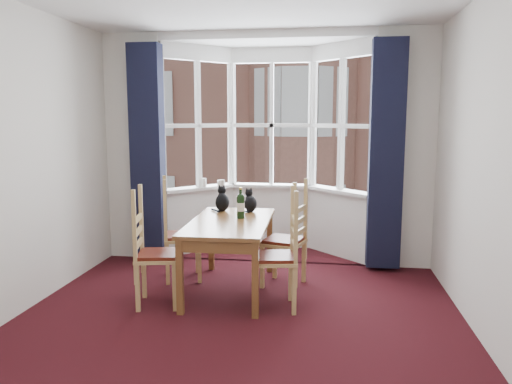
% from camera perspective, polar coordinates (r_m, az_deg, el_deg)
% --- Properties ---
extents(floor, '(4.50, 4.50, 0.00)m').
position_cam_1_polar(floor, '(4.24, -2.97, -16.32)').
color(floor, black).
rests_on(floor, ground).
extents(wall_right, '(0.00, 4.50, 4.50)m').
position_cam_1_polar(wall_right, '(3.99, 26.33, 2.19)').
color(wall_right, silver).
rests_on(wall_right, floor).
extents(wall_near, '(4.00, 0.00, 4.00)m').
position_cam_1_polar(wall_near, '(1.74, -17.71, -4.43)').
color(wall_near, silver).
rests_on(wall_near, floor).
extents(wall_back_pier_left, '(0.70, 0.12, 2.80)m').
position_cam_1_polar(wall_back_pier_left, '(6.49, -13.65, 4.92)').
color(wall_back_pier_left, silver).
rests_on(wall_back_pier_left, floor).
extents(wall_back_pier_right, '(0.70, 0.12, 2.80)m').
position_cam_1_polar(wall_back_pier_right, '(6.10, 16.62, 4.59)').
color(wall_back_pier_right, silver).
rests_on(wall_back_pier_right, floor).
extents(bay_window, '(2.76, 0.94, 2.80)m').
position_cam_1_polar(bay_window, '(6.58, 1.55, 5.20)').
color(bay_window, white).
rests_on(bay_window, floor).
extents(curtain_left, '(0.38, 0.22, 2.60)m').
position_cam_1_polar(curtain_left, '(6.25, -12.28, 4.37)').
color(curtain_left, black).
rests_on(curtain_left, floor).
extents(curtain_right, '(0.38, 0.22, 2.60)m').
position_cam_1_polar(curtain_right, '(5.90, 14.64, 4.06)').
color(curtain_right, black).
rests_on(curtain_right, floor).
extents(dining_table, '(0.82, 1.49, 0.74)m').
position_cam_1_polar(dining_table, '(5.11, -2.98, -4.23)').
color(dining_table, brown).
rests_on(dining_table, floor).
extents(chair_left_near, '(0.47, 0.49, 0.92)m').
position_cam_1_polar(chair_left_near, '(4.88, -12.19, -7.22)').
color(chair_left_near, tan).
rests_on(chair_left_near, floor).
extents(chair_left_far, '(0.51, 0.53, 0.92)m').
position_cam_1_polar(chair_left_far, '(5.58, -9.35, -5.15)').
color(chair_left_far, tan).
rests_on(chair_left_far, floor).
extents(chair_right_near, '(0.46, 0.48, 0.92)m').
position_cam_1_polar(chair_right_near, '(4.70, 3.24, -7.64)').
color(chair_right_near, tan).
rests_on(chair_right_near, floor).
extents(chair_right_far, '(0.50, 0.51, 0.92)m').
position_cam_1_polar(chair_right_far, '(5.29, 4.12, -5.81)').
color(chair_right_far, tan).
rests_on(chair_right_far, floor).
extents(cat_left, '(0.20, 0.25, 0.30)m').
position_cam_1_polar(cat_left, '(5.62, -3.87, -1.01)').
color(cat_left, black).
rests_on(cat_left, dining_table).
extents(cat_right, '(0.20, 0.23, 0.27)m').
position_cam_1_polar(cat_right, '(5.56, -0.65, -1.20)').
color(cat_right, black).
rests_on(cat_right, dining_table).
extents(wine_bottle, '(0.08, 0.08, 0.32)m').
position_cam_1_polar(wine_bottle, '(5.19, -1.77, -1.48)').
color(wine_bottle, black).
rests_on(wine_bottle, dining_table).
extents(candle_tall, '(0.06, 0.06, 0.12)m').
position_cam_1_polar(candle_tall, '(6.63, -5.95, 1.08)').
color(candle_tall, white).
rests_on(candle_tall, bay_window).
extents(candle_short, '(0.06, 0.06, 0.09)m').
position_cam_1_polar(candle_short, '(6.61, -4.21, 0.98)').
color(candle_short, white).
rests_on(candle_short, bay_window).
extents(candle_extra, '(0.05, 0.05, 0.09)m').
position_cam_1_polar(candle_extra, '(6.62, -3.83, 0.99)').
color(candle_extra, white).
rests_on(candle_extra, bay_window).
extents(street, '(80.00, 80.00, 0.00)m').
position_cam_1_polar(street, '(36.86, 6.76, -3.76)').
color(street, '#333335').
rests_on(street, ground).
extents(tenement_building, '(18.40, 7.80, 15.20)m').
position_cam_1_polar(tenement_building, '(17.80, 5.74, 7.86)').
color(tenement_building, '#9A604F').
rests_on(tenement_building, street).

